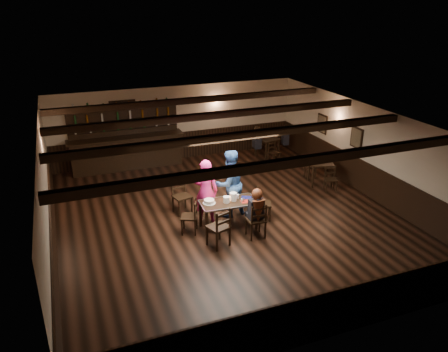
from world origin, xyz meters
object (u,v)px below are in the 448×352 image
object	(u,v)px
bar_counter	(127,148)
man_blue	(230,183)
woman_pink	(206,191)
dining_table	(228,205)
chair_near_right	(257,218)
chair_near_left	(221,225)
cake	(209,202)

from	to	relation	value
bar_counter	man_blue	bearing A→B (deg)	-66.91
woman_pink	man_blue	world-z (taller)	man_blue
dining_table	woman_pink	distance (m)	0.73
dining_table	bar_counter	distance (m)	5.63
chair_near_right	man_blue	xyz separation A→B (m)	(-0.17, 1.41, 0.40)
chair_near_left	cake	xyz separation A→B (m)	(0.03, 0.90, 0.21)
cake	man_blue	bearing A→B (deg)	36.31
woman_pink	man_blue	bearing A→B (deg)	-148.88
dining_table	chair_near_right	bearing A→B (deg)	-57.44
dining_table	bar_counter	world-z (taller)	bar_counter
dining_table	chair_near_right	xyz separation A→B (m)	(0.47, -0.74, -0.11)
chair_near_right	cake	bearing A→B (deg)	138.97
chair_near_right	woman_pink	world-z (taller)	woman_pink
dining_table	woman_pink	xyz separation A→B (m)	(-0.43, 0.55, 0.22)
dining_table	cake	size ratio (longest dim) A/B	4.57
chair_near_left	man_blue	bearing A→B (deg)	61.10
dining_table	chair_near_left	distance (m)	0.96
dining_table	bar_counter	bearing A→B (deg)	107.58
dining_table	chair_near_right	distance (m)	0.88
woman_pink	man_blue	xyz separation A→B (m)	(0.72, 0.13, 0.06)
chair_near_right	man_blue	world-z (taller)	man_blue
chair_near_left	chair_near_right	size ratio (longest dim) A/B	1.08
woman_pink	bar_counter	world-z (taller)	bar_counter
chair_near_left	bar_counter	distance (m)	6.28
chair_near_right	bar_counter	distance (m)	6.48
chair_near_left	cake	world-z (taller)	chair_near_left
woman_pink	cake	bearing A→B (deg)	103.19
woman_pink	bar_counter	size ratio (longest dim) A/B	0.45
man_blue	cake	size ratio (longest dim) A/B	5.75
woman_pink	man_blue	distance (m)	0.74
dining_table	man_blue	size ratio (longest dim) A/B	0.79
dining_table	woman_pink	world-z (taller)	woman_pink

